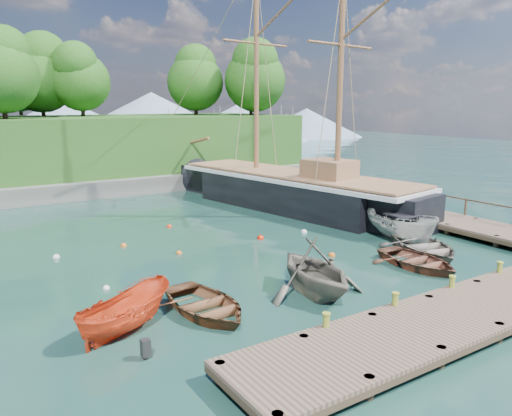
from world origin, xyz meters
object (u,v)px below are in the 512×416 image
at_px(rowboat_0, 205,313).
at_px(cabin_boat_white, 400,241).
at_px(rowboat_2, 417,267).
at_px(motorboat_orange, 127,332).
at_px(schooner, 294,193).
at_px(rowboat_3, 424,254).
at_px(rowboat_1, 314,294).

distance_m(rowboat_0, cabin_boat_white, 13.27).
bearing_deg(rowboat_2, motorboat_orange, 179.33).
xyz_separation_m(cabin_boat_white, schooner, (0.20, 9.68, 1.07)).
relative_size(rowboat_2, rowboat_3, 0.89).
xyz_separation_m(rowboat_3, cabin_boat_white, (0.82, 2.20, 0.00)).
bearing_deg(cabin_boat_white, rowboat_2, -125.07).
xyz_separation_m(rowboat_3, schooner, (1.01, 11.89, 1.07)).
distance_m(motorboat_orange, schooner, 20.17).
xyz_separation_m(motorboat_orange, cabin_boat_white, (15.78, 2.59, 0.00)).
height_order(rowboat_1, rowboat_2, rowboat_1).
relative_size(rowboat_0, rowboat_3, 0.93).
bearing_deg(schooner, cabin_boat_white, -101.03).
distance_m(rowboat_1, cabin_boat_white, 9.31).
bearing_deg(rowboat_0, rowboat_3, -1.12).
relative_size(rowboat_0, rowboat_1, 0.97).
bearing_deg(motorboat_orange, rowboat_0, -118.64).
height_order(rowboat_2, schooner, schooner).
height_order(cabin_boat_white, schooner, schooner).
height_order(motorboat_orange, schooner, schooner).
xyz_separation_m(rowboat_0, rowboat_2, (10.24, -0.70, 0.00)).
bearing_deg(rowboat_3, rowboat_2, -128.91).
relative_size(rowboat_1, schooner, 0.17).
bearing_deg(cabin_boat_white, rowboat_0, -164.25).
distance_m(rowboat_0, schooner, 18.12).
height_order(motorboat_orange, cabin_boat_white, cabin_boat_white).
height_order(rowboat_0, rowboat_1, rowboat_1).
bearing_deg(motorboat_orange, rowboat_1, -122.84).
distance_m(rowboat_1, motorboat_orange, 7.14).
bearing_deg(rowboat_1, rowboat_2, 8.22).
bearing_deg(rowboat_3, cabin_boat_white, 89.29).
relative_size(rowboat_3, schooner, 0.17).
height_order(rowboat_1, motorboat_orange, rowboat_1).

